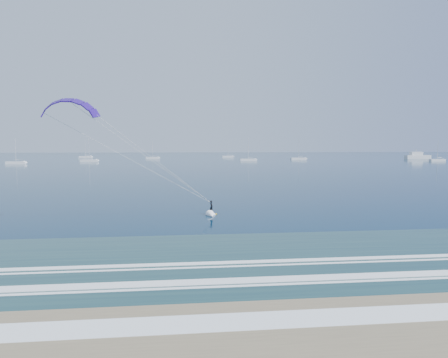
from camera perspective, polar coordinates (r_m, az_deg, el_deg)
ground at (r=22.65m, az=16.54°, el=-18.01°), size 900.00×900.00×0.00m
kitesurfer_rig at (r=46.84m, az=-11.26°, el=3.31°), size 20.47×7.70×14.73m
motor_yacht at (r=279.35m, az=25.89°, el=2.97°), size 15.75×4.20×6.41m
sailboat_0 at (r=204.81m, az=-27.57°, el=2.09°), size 8.60×2.40×11.72m
sailboat_1 at (r=216.79m, az=-18.70°, el=2.51°), size 8.82×2.40×12.10m
sailboat_2 at (r=253.97m, az=-10.17°, el=3.00°), size 8.19×2.40×11.12m
sailboat_3 at (r=218.19m, az=3.48°, el=2.77°), size 8.95×2.40×12.39m
sailboat_4 at (r=277.60m, az=0.56°, el=3.23°), size 7.72×2.40×10.64m
sailboat_5 at (r=239.87m, az=10.61°, el=2.89°), size 9.21×2.40×12.50m
sailboat_6 at (r=241.19m, az=28.17°, el=2.40°), size 8.16×2.40×11.13m
sailboat_7 at (r=286.66m, az=-19.17°, el=3.02°), size 8.63×2.40×11.87m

